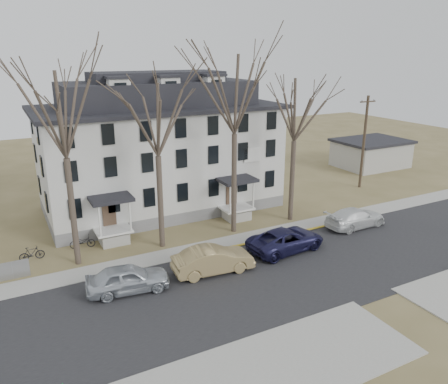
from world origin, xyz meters
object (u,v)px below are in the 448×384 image
boarding_house (160,149)px  utility_pole_far (364,141)px  tree_mid_left (156,115)px  car_silver (128,279)px  bicycle_right (32,254)px  car_white (355,218)px  tree_center (235,89)px  bicycle_left (82,242)px  car_tan (213,260)px  car_navy (286,240)px  tree_mid_right (296,105)px  tree_far_left (61,109)px

boarding_house → utility_pole_far: boarding_house is taller
boarding_house → tree_mid_left: (-3.00, -8.15, 4.22)m
tree_mid_left → car_silver: (-3.99, -5.17, -8.77)m
tree_mid_left → bicycle_right: tree_mid_left is taller
utility_pole_far → car_white: size_ratio=1.78×
tree_mid_left → tree_center: bearing=0.0°
utility_pole_far → bicycle_left: size_ratio=5.32×
tree_center → tree_mid_left: bearing=180.0°
car_tan → bicycle_left: bearing=46.5°
utility_pole_far → car_tan: utility_pole_far is taller
car_tan → bicycle_left: size_ratio=2.94×
car_navy → boarding_house: bearing=14.3°
boarding_house → car_silver: boarding_house is taller
tree_mid_left → car_silver: tree_mid_left is taller
tree_center → tree_mid_right: size_ratio=1.15×
tree_far_left → tree_mid_right: 17.52m
boarding_house → tree_far_left: tree_far_left is taller
bicycle_left → bicycle_right: 3.46m
bicycle_left → bicycle_right: (-3.43, -0.43, 0.02)m
car_navy → tree_far_left: bearing=65.2°
tree_center → bicycle_left: 15.65m
car_silver → car_tan: (5.50, -0.23, 0.03)m
boarding_house → tree_mid_left: bearing=-110.2°
tree_mid_left → utility_pole_far: (23.50, 4.20, -4.70)m
bicycle_right → bicycle_left: bearing=-84.2°
boarding_house → car_navy: size_ratio=3.58×
bicycle_left → tree_mid_left: bearing=-103.1°
bicycle_right → boarding_house: bearing=-63.1°
car_navy → tree_center: bearing=12.9°
tree_center → bicycle_right: 18.21m
car_tan → boarding_house: bearing=-1.2°
tree_far_left → utility_pole_far: size_ratio=1.44×
car_tan → tree_far_left: bearing=59.4°
car_navy → utility_pole_far: bearing=-65.4°
car_tan → car_navy: bearing=-80.0°
boarding_house → tree_mid_left: size_ratio=1.63×
tree_mid_right → utility_pole_far: tree_mid_right is taller
boarding_house → bicycle_left: bearing=-144.7°
tree_center → bicycle_left: bearing=168.5°
utility_pole_far → bicycle_right: 32.58m
tree_mid_right → car_white: 10.30m
tree_far_left → bicycle_right: tree_far_left is taller
tree_mid_left → tree_center: size_ratio=0.87×
car_navy → car_tan: bearing=89.9°
tree_mid_left → bicycle_left: 10.79m
tree_mid_right → car_tan: bearing=-151.6°
bicycle_right → car_tan: bearing=-126.8°
tree_far_left → car_navy: size_ratio=2.36×
utility_pole_far → tree_center: bearing=-166.5°
tree_mid_left → utility_pole_far: tree_mid_left is taller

